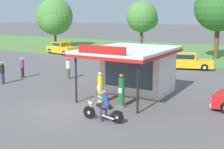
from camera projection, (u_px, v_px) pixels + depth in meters
The scene contains 16 objects.
ground_plane at pixel (66, 109), 16.91m from camera, with size 300.00×300.00×0.00m, color #5B5959.
grass_verge_strip at pixel (202, 53), 42.36m from camera, with size 120.00×24.00×0.01m, color #56843D.
service_station_kiosk at pixel (136, 66), 20.24m from camera, with size 4.94×6.52×3.55m.
gas_pump_nearside at pixel (100, 89), 17.93m from camera, with size 0.44×0.44×1.94m.
gas_pump_offside at pixel (122, 91), 17.23m from camera, with size 0.44×0.44×1.98m.
motorcycle_with_rider at pixel (104, 108), 14.96m from camera, with size 2.23×0.70×1.58m.
parked_car_back_row_far_left at pixel (62, 49), 40.77m from camera, with size 5.15×2.82×1.59m.
parked_car_back_row_centre_left at pixel (186, 62), 29.53m from camera, with size 5.35×3.13×1.55m.
parked_car_back_row_right at pixel (127, 56), 33.49m from camera, with size 4.92×2.13×1.48m.
bystander_leaning_by_kiosk at pixel (22, 67), 25.25m from camera, with size 0.37×0.37×1.69m.
bystander_chatting_near_pumps at pixel (68, 68), 24.80m from camera, with size 0.38×0.38×1.75m.
bystander_standing_back_lot at pixel (2, 72), 23.00m from camera, with size 0.37×0.37×1.68m.
bystander_admiring_sedan at pixel (105, 61), 28.89m from camera, with size 0.34×0.34×1.66m.
tree_oak_centre at pixel (218, 8), 35.20m from camera, with size 5.63×5.63×8.87m.
tree_oak_far_right at pixel (143, 17), 43.39m from camera, with size 4.45×4.45×7.13m.
tree_oak_distant_spare at pixel (54, 18), 49.33m from camera, with size 5.96×6.00×7.88m.
Camera 1 is at (10.36, -12.73, 5.18)m, focal length 48.76 mm.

